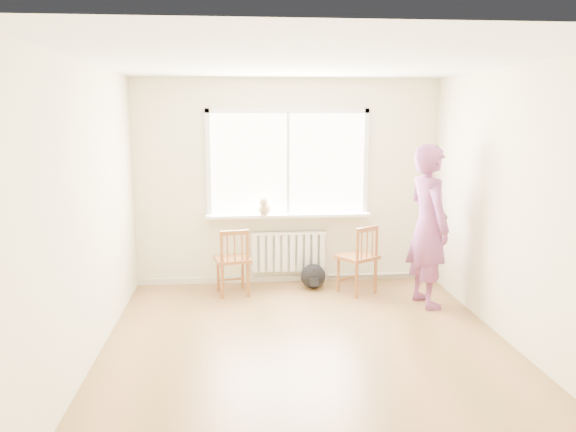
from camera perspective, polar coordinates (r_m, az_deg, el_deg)
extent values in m
plane|color=#95663D|center=(5.59, 2.11, -13.31)|extent=(4.50, 4.50, 0.00)
plane|color=white|center=(5.14, 2.32, 15.46)|extent=(4.50, 4.50, 0.00)
cube|color=beige|center=(7.41, -0.04, 3.44)|extent=(4.00, 0.01, 2.70)
cube|color=white|center=(7.36, -0.02, 5.35)|extent=(2.00, 0.02, 1.30)
cube|color=white|center=(7.32, -0.01, 10.65)|extent=(2.12, 0.05, 0.06)
cube|color=white|center=(7.32, -8.09, 5.22)|extent=(0.06, 0.05, 1.42)
cube|color=white|center=(7.51, 7.88, 5.35)|extent=(0.06, 0.05, 1.42)
cube|color=white|center=(7.34, -0.01, 5.34)|extent=(0.04, 0.05, 1.30)
cube|color=white|center=(7.36, 0.04, 0.09)|extent=(2.15, 0.22, 0.04)
cube|color=white|center=(7.53, 0.00, -3.61)|extent=(1.00, 0.02, 0.55)
cube|color=white|center=(7.48, 0.04, -3.71)|extent=(1.00, 0.10, 0.51)
cube|color=white|center=(7.42, 0.04, -1.76)|extent=(1.00, 0.12, 0.03)
cylinder|color=silver|center=(7.82, 9.22, -5.84)|extent=(1.40, 0.04, 0.04)
cube|color=beige|center=(7.66, -0.02, -6.34)|extent=(4.00, 0.03, 0.08)
cube|color=#99502C|center=(7.06, -5.66, -4.38)|extent=(0.49, 0.47, 0.04)
cylinder|color=#99502C|center=(7.31, -4.62, -5.70)|extent=(0.04, 0.04, 0.45)
cylinder|color=#99502C|center=(7.25, -7.12, -5.88)|extent=(0.04, 0.04, 0.45)
cylinder|color=#99502C|center=(7.00, -4.08, -6.40)|extent=(0.04, 0.04, 0.45)
cylinder|color=#99502C|center=(6.95, -6.69, -6.59)|extent=(0.04, 0.04, 0.45)
cylinder|color=#99502C|center=(6.95, -4.10, -4.82)|extent=(0.04, 0.04, 0.85)
cylinder|color=#99502C|center=(6.89, -6.72, -5.00)|extent=(0.04, 0.04, 0.85)
cube|color=#99502C|center=(6.83, -5.46, -1.70)|extent=(0.35, 0.10, 0.06)
cylinder|color=#99502C|center=(6.88, -4.70, -3.13)|extent=(0.02, 0.02, 0.34)
cylinder|color=#99502C|center=(6.86, -5.44, -3.17)|extent=(0.02, 0.02, 0.34)
cylinder|color=#99502C|center=(6.85, -6.18, -3.22)|extent=(0.02, 0.02, 0.34)
cube|color=#99502C|center=(7.14, 7.04, -4.14)|extent=(0.59, 0.58, 0.04)
cylinder|color=#99502C|center=(7.42, 7.02, -5.43)|extent=(0.04, 0.04, 0.47)
cylinder|color=#99502C|center=(7.20, 5.13, -5.88)|extent=(0.04, 0.04, 0.47)
cylinder|color=#99502C|center=(7.20, 8.87, -5.97)|extent=(0.04, 0.04, 0.47)
cylinder|color=#99502C|center=(6.97, 6.98, -6.47)|extent=(0.04, 0.04, 0.47)
cylinder|color=#99502C|center=(7.15, 8.92, -4.38)|extent=(0.04, 0.04, 0.88)
cylinder|color=#99502C|center=(6.92, 7.02, -4.83)|extent=(0.04, 0.04, 0.88)
cube|color=#99502C|center=(6.94, 8.07, -1.34)|extent=(0.32, 0.22, 0.06)
cylinder|color=#99502C|center=(7.04, 8.56, -2.72)|extent=(0.02, 0.02, 0.35)
cylinder|color=#99502C|center=(6.98, 8.03, -2.83)|extent=(0.02, 0.02, 0.35)
cylinder|color=#99502C|center=(6.91, 7.49, -2.94)|extent=(0.02, 0.02, 0.35)
imported|color=#D04547|center=(6.74, 14.07, -0.99)|extent=(0.57, 0.77, 1.90)
ellipsoid|color=beige|center=(7.25, -2.42, 0.88)|extent=(0.21, 0.29, 0.20)
sphere|color=beige|center=(7.11, -2.50, 1.49)|extent=(0.11, 0.11, 0.11)
cone|color=beige|center=(7.10, -2.75, 1.93)|extent=(0.04, 0.04, 0.04)
cone|color=beige|center=(7.10, -2.27, 1.93)|extent=(0.04, 0.04, 0.04)
cylinder|color=beige|center=(7.40, -2.33, 0.60)|extent=(0.05, 0.18, 0.02)
cylinder|color=beige|center=(7.17, -2.71, 0.36)|extent=(0.02, 0.02, 0.10)
cylinder|color=beige|center=(7.16, -2.24, 0.35)|extent=(0.02, 0.02, 0.10)
ellipsoid|color=black|center=(7.34, 2.56, -6.12)|extent=(0.39, 0.34, 0.32)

